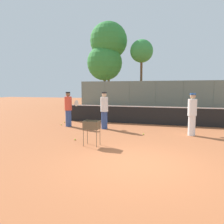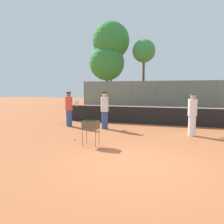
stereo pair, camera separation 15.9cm
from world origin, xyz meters
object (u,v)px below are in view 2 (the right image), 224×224
object	(u,v)px
player_yellow_shirt	(69,109)
ball_cart	(91,127)
player_red_cap	(105,110)
tennis_net	(161,115)
player_white_outfit	(192,114)

from	to	relation	value
player_yellow_shirt	ball_cart	distance (m)	4.46
player_red_cap	tennis_net	bearing A→B (deg)	-80.73
player_white_outfit	player_yellow_shirt	size ratio (longest dim) A/B	0.99
player_white_outfit	ball_cart	world-z (taller)	player_white_outfit
tennis_net	player_yellow_shirt	size ratio (longest dim) A/B	6.11
player_yellow_shirt	player_red_cap	bearing A→B (deg)	9.40
player_red_cap	player_yellow_shirt	xyz separation A→B (m)	(-2.13, 0.10, -0.00)
tennis_net	player_red_cap	xyz separation A→B (m)	(-2.68, -2.12, 0.44)
tennis_net	player_yellow_shirt	xyz separation A→B (m)	(-4.81, -2.02, 0.44)
tennis_net	player_red_cap	size ratio (longest dim) A/B	6.10
player_white_outfit	player_yellow_shirt	xyz separation A→B (m)	(-6.42, 0.54, 0.01)
tennis_net	player_yellow_shirt	world-z (taller)	player_yellow_shirt
tennis_net	player_white_outfit	size ratio (longest dim) A/B	6.20
tennis_net	ball_cart	xyz separation A→B (m)	(-2.02, -5.48, 0.14)
tennis_net	player_red_cap	bearing A→B (deg)	-141.69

